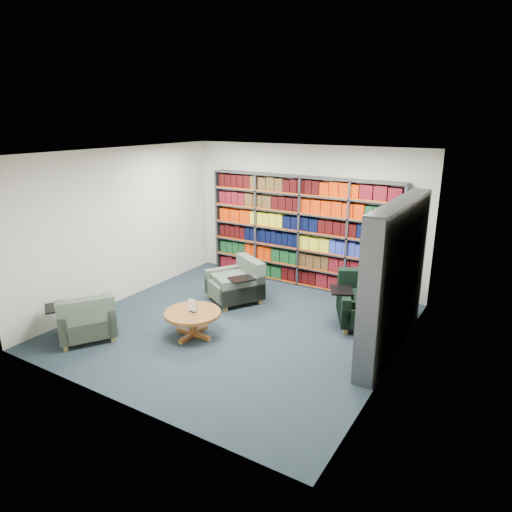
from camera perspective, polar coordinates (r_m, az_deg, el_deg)
The scene contains 7 objects.
room_shell at distance 7.13m, azimuth -2.50°, elevation 1.48°, with size 5.02×5.02×2.82m.
bookshelf_back at distance 9.18m, azimuth 5.65°, elevation 3.01°, with size 4.00×0.28×2.20m.
bookshelf_right at distance 6.85m, azimuth 17.02°, elevation -2.58°, with size 0.28×2.50×2.20m.
chair_teal_left at distance 8.53m, azimuth -2.17°, elevation -3.53°, with size 1.18×1.18×0.78m.
chair_green_right at distance 7.84m, azimuth 13.62°, elevation -5.75°, with size 1.24×1.23×0.84m.
chair_teal_front at distance 7.55m, azimuth -20.49°, elevation -7.60°, with size 1.14×1.14×0.75m.
coffee_table at distance 7.22m, azimuth -7.92°, elevation -7.52°, with size 0.88×0.88×0.62m.
Camera 1 is at (3.83, -5.71, 3.31)m, focal length 32.00 mm.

